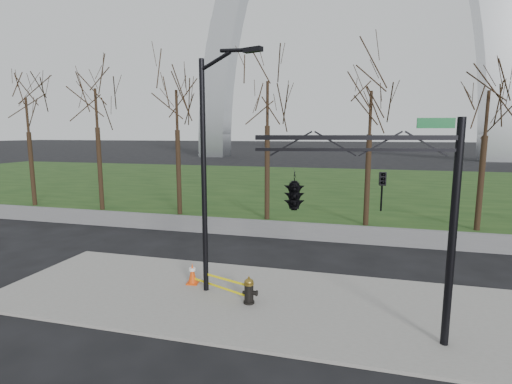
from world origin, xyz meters
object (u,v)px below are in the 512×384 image
(fire_hydrant, at_px, (249,291))
(street_light, at_px, (209,161))
(traffic_cone, at_px, (192,273))
(traffic_signal_mast, at_px, (324,191))

(fire_hydrant, bearing_deg, street_light, 163.67)
(fire_hydrant, distance_m, traffic_cone, 2.70)
(fire_hydrant, height_order, traffic_signal_mast, traffic_signal_mast)
(fire_hydrant, height_order, traffic_cone, fire_hydrant)
(fire_hydrant, xyz_separation_m, street_light, (-1.56, 0.58, 4.18))
(traffic_cone, height_order, street_light, street_light)
(traffic_cone, relative_size, traffic_signal_mast, 0.13)
(traffic_cone, relative_size, street_light, 0.09)
(traffic_cone, bearing_deg, street_light, -27.77)
(traffic_cone, bearing_deg, fire_hydrant, -23.16)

